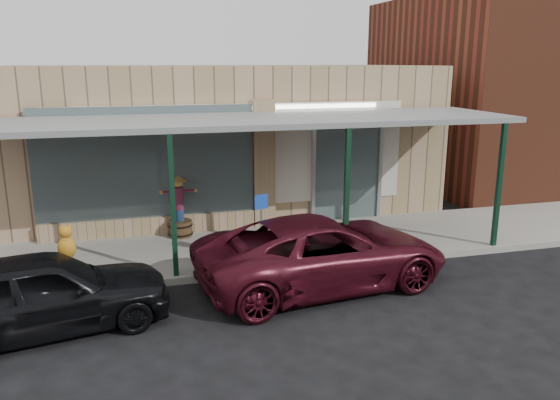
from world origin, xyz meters
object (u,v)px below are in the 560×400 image
object	(u,v)px
barrel_pumpkin	(293,237)
parked_sedan	(43,292)
car_maroon	(323,252)
barrel_scarecrow	(180,216)
handicap_sign	(261,219)

from	to	relation	value
barrel_pumpkin	parked_sedan	xyz separation A→B (m)	(-4.96, -2.60, 0.30)
barrel_pumpkin	car_maroon	size ratio (longest dim) A/B	0.14
barrel_scarecrow	barrel_pumpkin	size ratio (longest dim) A/B	2.20
handicap_sign	car_maroon	xyz separation A→B (m)	(0.96, -1.13, -0.42)
barrel_pumpkin	handicap_sign	distance (m)	1.44
handicap_sign	parked_sedan	bearing A→B (deg)	-174.29
barrel_pumpkin	handicap_sign	bearing A→B (deg)	-138.70
parked_sedan	car_maroon	distance (m)	5.03
barrel_pumpkin	parked_sedan	world-z (taller)	parked_sedan
barrel_scarecrow	barrel_pumpkin	distance (m)	2.88
barrel_pumpkin	handicap_sign	size ratio (longest dim) A/B	0.46
barrel_scarecrow	handicap_sign	size ratio (longest dim) A/B	1.01
barrel_scarecrow	parked_sedan	world-z (taller)	barrel_scarecrow
parked_sedan	barrel_scarecrow	bearing A→B (deg)	-42.74
handicap_sign	car_maroon	world-z (taller)	handicap_sign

